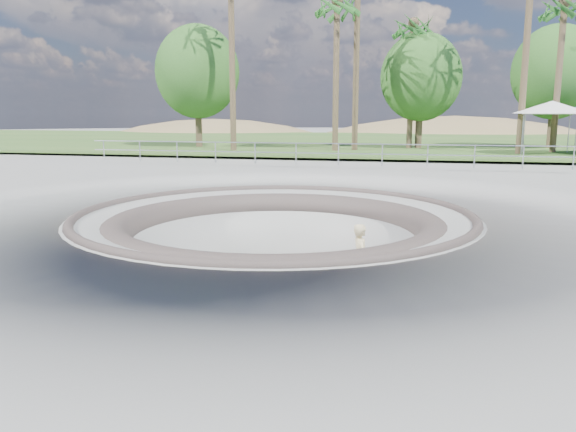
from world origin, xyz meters
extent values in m
plane|color=gray|center=(0.00, 0.00, 0.00)|extent=(180.00, 180.00, 0.00)
torus|color=gray|center=(0.00, 0.00, -2.00)|extent=(14.00, 14.00, 4.00)
cylinder|color=gray|center=(0.00, 0.00, -1.95)|extent=(6.60, 6.60, 0.10)
torus|color=#4D423D|center=(0.00, 0.00, -0.02)|extent=(10.24, 10.24, 0.24)
torus|color=#4D423D|center=(0.00, 0.00, -0.45)|extent=(8.91, 8.91, 0.81)
cube|color=#325923|center=(0.00, 34.00, 0.22)|extent=(180.00, 36.00, 0.12)
ellipsoid|color=olive|center=(-22.00, 55.00, -6.44)|extent=(50.40, 36.00, 23.40)
ellipsoid|color=olive|center=(8.00, 60.00, -7.87)|extent=(61.60, 44.00, 28.60)
cylinder|color=#999DA1|center=(0.00, 12.00, 1.17)|extent=(25.00, 0.05, 0.05)
cylinder|color=#999DA1|center=(0.00, 12.00, 0.72)|extent=(25.00, 0.05, 0.05)
cube|color=#8F5C39|center=(2.29, -0.59, -1.82)|extent=(0.86, 0.43, 0.02)
cylinder|color=#B6B6BB|center=(2.29, -0.59, -1.86)|extent=(0.08, 0.17, 0.04)
cylinder|color=#B6B6BB|center=(2.29, -0.59, -1.86)|extent=(0.08, 0.17, 0.04)
cylinder|color=white|center=(2.29, -0.59, -1.87)|extent=(0.07, 0.05, 0.06)
cylinder|color=white|center=(2.29, -0.59, -1.87)|extent=(0.07, 0.05, 0.06)
cylinder|color=white|center=(2.29, -0.59, -1.87)|extent=(0.07, 0.05, 0.06)
cylinder|color=white|center=(2.29, -0.59, -1.87)|extent=(0.07, 0.05, 0.06)
imported|color=#D2BD88|center=(2.29, -0.59, -0.93)|extent=(0.63, 0.75, 1.76)
cylinder|color=#999DA1|center=(9.34, 18.77, 1.36)|extent=(0.06, 0.06, 2.15)
cylinder|color=#999DA1|center=(9.34, 21.51, 1.36)|extent=(0.06, 0.06, 2.15)
cylinder|color=#999DA1|center=(12.08, 21.51, 1.36)|extent=(0.06, 0.06, 2.15)
cube|color=silver|center=(10.71, 20.14, 2.53)|extent=(3.45, 3.45, 0.08)
cone|color=silver|center=(10.71, 20.14, 2.88)|extent=(5.71, 5.71, 0.69)
cylinder|color=#999DA1|center=(12.11, 21.93, 1.42)|extent=(0.06, 0.06, 2.29)
cylinder|color=brown|center=(-7.54, 19.42, 5.71)|extent=(0.36, 0.36, 11.08)
cylinder|color=brown|center=(-1.39, 20.60, 4.67)|extent=(0.36, 0.36, 9.00)
cylinder|color=brown|center=(-0.30, 21.55, 6.07)|extent=(0.36, 0.36, 11.79)
cylinder|color=brown|center=(3.00, 24.24, 4.23)|extent=(0.36, 0.36, 8.12)
cylinder|color=brown|center=(9.15, 20.16, 5.77)|extent=(0.36, 0.36, 11.19)
cylinder|color=brown|center=(11.36, 22.19, 4.51)|extent=(0.36, 0.36, 8.69)
cylinder|color=brown|center=(-11.05, 22.54, 2.55)|extent=(0.44, 0.44, 4.76)
ellipsoid|color=#2B581E|center=(-11.05, 22.54, 5.27)|extent=(5.69, 5.17, 6.20)
cylinder|color=brown|center=(3.60, 24.46, 2.35)|extent=(0.44, 0.44, 4.36)
ellipsoid|color=#2B581E|center=(3.60, 24.46, 4.84)|extent=(5.21, 4.73, 5.68)
cylinder|color=brown|center=(12.10, 26.50, 2.50)|extent=(0.44, 0.44, 4.66)
ellipsoid|color=#2B581E|center=(12.10, 26.50, 5.16)|extent=(5.56, 5.06, 6.07)
camera|label=1|loc=(3.51, -13.82, 2.57)|focal=35.00mm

